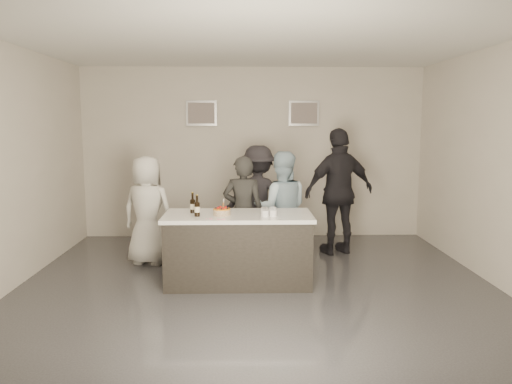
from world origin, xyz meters
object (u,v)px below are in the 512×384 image
at_px(beer_bottle_b, 197,206).
at_px(person_guest_back, 258,198).
at_px(person_guest_left, 148,210).
at_px(person_main_blue, 281,208).
at_px(bar_counter, 238,249).
at_px(cake, 222,212).
at_px(person_guest_right, 339,191).
at_px(beer_bottle_a, 193,203).
at_px(person_main_black, 243,212).

relative_size(beer_bottle_b, person_guest_back, 0.15).
bearing_deg(person_guest_left, person_main_blue, -166.55).
bearing_deg(person_main_blue, bar_counter, 56.31).
xyz_separation_m(bar_counter, cake, (-0.20, -0.07, 0.49)).
xyz_separation_m(beer_bottle_b, person_guest_right, (2.05, 1.59, -0.05)).
xyz_separation_m(beer_bottle_a, beer_bottle_b, (0.08, -0.22, 0.00)).
bearing_deg(person_guest_left, person_guest_right, -154.10).
bearing_deg(cake, person_guest_back, 74.03).
xyz_separation_m(bar_counter, person_guest_right, (1.55, 1.45, 0.53)).
bearing_deg(person_guest_right, person_main_blue, 13.65).
bearing_deg(person_guest_right, bar_counter, 24.41).
bearing_deg(beer_bottle_b, cake, 14.31).
height_order(beer_bottle_b, person_guest_back, person_guest_back).
height_order(person_main_blue, person_guest_right, person_guest_right).
distance_m(cake, person_main_blue, 1.23).
bearing_deg(person_main_blue, cake, 50.46).
relative_size(bar_counter, person_guest_right, 0.95).
distance_m(cake, beer_bottle_b, 0.32).
distance_m(cake, person_guest_right, 2.32).
xyz_separation_m(person_main_black, person_guest_right, (1.49, 0.73, 0.19)).
bearing_deg(cake, beer_bottle_a, 158.90).
distance_m(person_main_black, person_guest_left, 1.39).
bearing_deg(person_main_blue, person_guest_back, -67.88).
distance_m(bar_counter, person_main_blue, 1.11).
bearing_deg(person_guest_back, bar_counter, 87.91).
height_order(bar_counter, person_guest_back, person_guest_back).
relative_size(cake, person_guest_back, 0.13).
height_order(cake, beer_bottle_a, beer_bottle_a).
height_order(beer_bottle_a, beer_bottle_b, same).
xyz_separation_m(cake, beer_bottle_a, (-0.38, 0.15, 0.09)).
bearing_deg(person_main_blue, person_main_black, 15.87).
relative_size(cake, beer_bottle_a, 0.83).
bearing_deg(person_guest_left, beer_bottle_b, 142.92).
xyz_separation_m(person_main_black, person_main_blue, (0.55, 0.14, 0.03)).
bearing_deg(person_guest_back, person_guest_left, 33.31).
bearing_deg(person_main_blue, beer_bottle_a, 34.96).
distance_m(beer_bottle_b, person_main_black, 1.05).
xyz_separation_m(person_main_blue, person_guest_back, (-0.31, 0.83, 0.02)).
bearing_deg(beer_bottle_b, person_guest_back, 66.34).
bearing_deg(bar_counter, cake, -161.54).
relative_size(bar_counter, cake, 8.62).
xyz_separation_m(bar_counter, beer_bottle_b, (-0.50, -0.14, 0.58)).
bearing_deg(person_guest_left, beer_bottle_a, 146.70).
bearing_deg(person_guest_back, person_main_black, 84.19).
relative_size(cake, person_main_black, 0.14).
distance_m(beer_bottle_b, person_guest_left, 1.36).
height_order(person_guest_right, person_guest_back, person_guest_right).
xyz_separation_m(cake, person_guest_back, (0.50, 1.75, -0.10)).
xyz_separation_m(beer_bottle_b, person_main_blue, (1.11, 1.00, -0.21)).
relative_size(person_guest_left, person_guest_back, 0.94).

